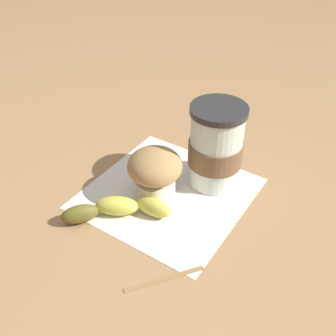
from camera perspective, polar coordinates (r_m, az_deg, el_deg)
ground_plane at (r=0.65m, az=-0.00°, el=-3.70°), size 3.00×3.00×0.00m
paper_napkin at (r=0.65m, az=-0.00°, el=-3.65°), size 0.27×0.27×0.00m
coffee_cup at (r=0.64m, az=6.95°, el=3.02°), size 0.09×0.09×0.14m
muffin at (r=0.61m, az=-1.90°, el=-0.51°), size 0.09×0.09×0.09m
banana at (r=0.60m, az=-7.40°, el=-5.86°), size 0.11×0.15×0.03m
sugar_packet at (r=0.78m, az=7.12°, el=4.59°), size 0.05×0.04×0.01m
wooden_stirrer at (r=0.53m, az=-0.51°, el=-15.79°), size 0.09×0.08×0.00m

